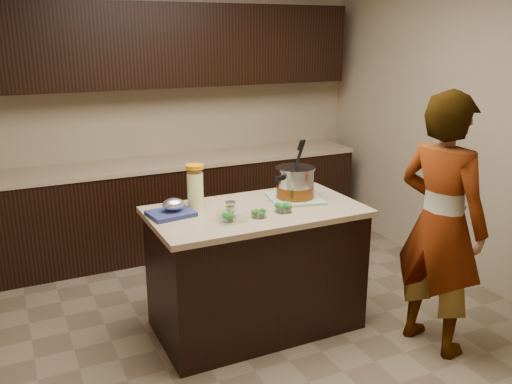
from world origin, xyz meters
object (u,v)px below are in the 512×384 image
Objects in this scene: stock_pot at (295,185)px; person at (441,224)px; island at (256,269)px; lemonade_pitcher at (195,188)px.

stock_pot is 0.23× the size of person.
island is 0.66m from stock_pot.
lemonade_pitcher is at bearing 151.56° from island.
lemonade_pitcher is at bearing 151.29° from stock_pot.
lemonade_pitcher is 0.17× the size of person.
person is (0.64, -0.79, -0.14)m from stock_pot.
island is 1.29m from person.
lemonade_pitcher is at bearing 43.57° from person.
stock_pot is at bearing -10.45° from lemonade_pitcher.
person is at bearing -69.60° from stock_pot.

